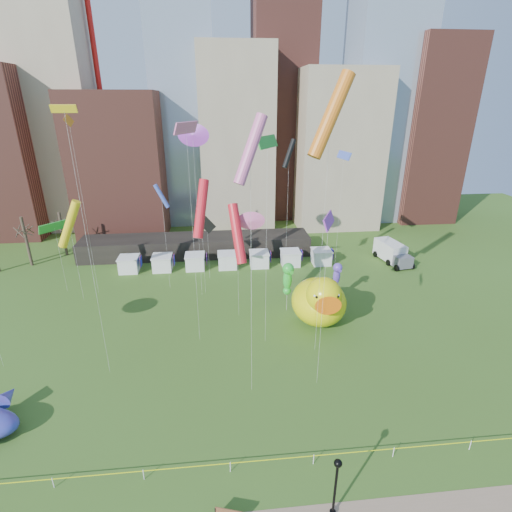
{
  "coord_description": "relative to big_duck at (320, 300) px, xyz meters",
  "views": [
    {
      "loc": [
        -0.18,
        -19.6,
        24.5
      ],
      "look_at": [
        2.94,
        10.92,
        12.0
      ],
      "focal_mm": 27.0,
      "sensor_mm": 36.0,
      "label": 1
    }
  ],
  "objects": [
    {
      "name": "caution_tape",
      "position": [
        -11.1,
        -18.53,
        -2.4
      ],
      "size": [
        50.0,
        0.06,
        0.9
      ],
      "color": "white",
      "rests_on": "ground"
    },
    {
      "name": "kite_12",
      "position": [
        -22.33,
        -6.48,
        20.28
      ],
      "size": [
        1.89,
        0.34,
        24.17
      ],
      "color": "silver",
      "rests_on": "ground"
    },
    {
      "name": "kite_2",
      "position": [
        -2.74,
        7.35,
        15.54
      ],
      "size": [
        1.93,
        1.61,
        20.33
      ],
      "color": "silver",
      "rests_on": "ground"
    },
    {
      "name": "kite_13",
      "position": [
        6.12,
        14.02,
        14.3
      ],
      "size": [
        1.04,
        3.45,
        17.98
      ],
      "color": "silver",
      "rests_on": "ground"
    },
    {
      "name": "kite_16",
      "position": [
        -13.38,
        9.24,
        8.69
      ],
      "size": [
        2.61,
        4.41,
        15.39
      ],
      "color": "silver",
      "rests_on": "ground"
    },
    {
      "name": "kite_6",
      "position": [
        -27.97,
        10.65,
        17.59
      ],
      "size": [
        0.79,
        1.32,
        23.03
      ],
      "color": "silver",
      "rests_on": "ground"
    },
    {
      "name": "kite_9",
      "position": [
        -7.54,
        3.97,
        8.52
      ],
      "size": [
        2.15,
        0.37,
        12.68
      ],
      "color": "silver",
      "rests_on": "ground"
    },
    {
      "name": "seahorse_purple",
      "position": [
        3.56,
        5.2,
        0.8
      ],
      "size": [
        1.23,
        1.53,
        5.35
      ],
      "rotation": [
        0.0,
        0.0,
        0.03
      ],
      "color": "silver",
      "rests_on": "ground"
    },
    {
      "name": "kite_11",
      "position": [
        -6.67,
        -2.96,
        17.82
      ],
      "size": [
        2.32,
        3.25,
        21.55
      ],
      "color": "silver",
      "rests_on": "ground"
    },
    {
      "name": "kite_14",
      "position": [
        -1.64,
        -5.02,
        20.19
      ],
      "size": [
        4.29,
        2.66,
        26.8
      ],
      "color": "silver",
      "rests_on": "ground"
    },
    {
      "name": "box_truck",
      "position": [
        16.49,
        17.15,
        -1.48
      ],
      "size": [
        3.93,
        7.67,
        3.11
      ],
      "rotation": [
        0.0,
        0.0,
        0.17
      ],
      "color": "silver",
      "rests_on": "ground"
    },
    {
      "name": "pavilion",
      "position": [
        -15.1,
        23.47,
        -1.48
      ],
      "size": [
        38.0,
        6.0,
        3.2
      ],
      "primitive_type": "cube",
      "color": "black",
      "rests_on": "ground"
    },
    {
      "name": "small_duck",
      "position": [
        -1.24,
        2.47,
        -1.79
      ],
      "size": [
        3.26,
        3.91,
        2.8
      ],
      "rotation": [
        0.0,
        0.0,
        0.21
      ],
      "color": "white",
      "rests_on": "ground"
    },
    {
      "name": "lamppost",
      "position": [
        -4.76,
        -22.24,
        -0.1
      ],
      "size": [
        0.51,
        0.51,
        4.87
      ],
      "color": "black",
      "rests_on": "footpath"
    },
    {
      "name": "kite_8",
      "position": [
        -9.21,
        2.86,
        7.41
      ],
      "size": [
        2.17,
        4.06,
        13.81
      ],
      "color": "silver",
      "rests_on": "ground"
    },
    {
      "name": "kite_17",
      "position": [
        -13.8,
        -1.95,
        18.98
      ],
      "size": [
        2.05,
        3.28,
        22.72
      ],
      "color": "silver",
      "rests_on": "ground"
    },
    {
      "name": "bare_trees",
      "position": [
        -41.27,
        22.01,
        0.93
      ],
      "size": [
        8.44,
        6.44,
        8.5
      ],
      "color": "#382B21",
      "rests_on": "ground"
    },
    {
      "name": "skyline",
      "position": [
        -8.85,
        42.53,
        18.36
      ],
      "size": [
        101.0,
        23.0,
        68.0
      ],
      "color": "brown",
      "rests_on": "ground"
    },
    {
      "name": "kite_5",
      "position": [
        -18.38,
        11.28,
        9.95
      ],
      "size": [
        1.89,
        0.6,
        14.65
      ],
      "color": "silver",
      "rests_on": "ground"
    },
    {
      "name": "kite_10",
      "position": [
        -12.86,
        13.75,
        5.11
      ],
      "size": [
        2.52,
        0.84,
        9.59
      ],
      "color": "silver",
      "rests_on": "ground"
    },
    {
      "name": "kite_7",
      "position": [
        -2.7,
        -10.05,
        12.58
      ],
      "size": [
        1.74,
        3.0,
        16.22
      ],
      "color": "silver",
      "rests_on": "ground"
    },
    {
      "name": "kite_1",
      "position": [
        -8.83,
        -10.33,
        18.13
      ],
      "size": [
        2.89,
        2.27,
        23.69
      ],
      "color": "silver",
      "rests_on": "ground"
    },
    {
      "name": "kite_15",
      "position": [
        -13.85,
        8.76,
        17.6
      ],
      "size": [
        2.58,
        1.28,
        22.02
      ],
      "color": "silver",
      "rests_on": "ground"
    },
    {
      "name": "ground",
      "position": [
        -11.1,
        -18.53,
        -3.08
      ],
      "size": [
        160.0,
        160.0,
        0.0
      ],
      "primitive_type": "plane",
      "color": "#3B5A1C",
      "rests_on": "ground"
    },
    {
      "name": "kite_4",
      "position": [
        -29.37,
        8.82,
        7.33
      ],
      "size": [
        3.58,
        1.05,
        13.46
      ],
      "color": "silver",
      "rests_on": "ground"
    },
    {
      "name": "seahorse_green",
      "position": [
        -3.19,
        3.33,
        1.63
      ],
      "size": [
        1.64,
        1.93,
        6.45
      ],
      "rotation": [
        0.0,
        0.0,
        0.19
      ],
      "color": "silver",
      "rests_on": "ground"
    },
    {
      "name": "kite_3",
      "position": [
        -32.44,
        11.74,
        6.19
      ],
      "size": [
        3.02,
        3.37,
        9.89
      ],
      "color": "silver",
      "rests_on": "ground"
    },
    {
      "name": "big_duck",
      "position": [
        0.0,
        0.0,
        0.0
      ],
      "size": [
        6.75,
        8.85,
        6.7
      ],
      "rotation": [
        0.0,
        0.0,
        -0.06
      ],
      "color": "yellow",
      "rests_on": "ground"
    },
    {
      "name": "vendor_tents",
      "position": [
        -10.08,
        17.47,
        -1.97
      ],
      "size": [
        33.24,
        2.8,
        2.4
      ],
      "color": "white",
      "rests_on": "ground"
    }
  ]
}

